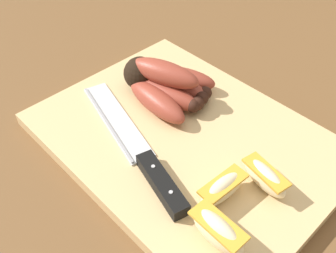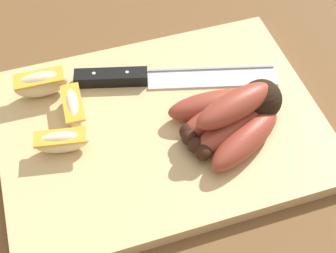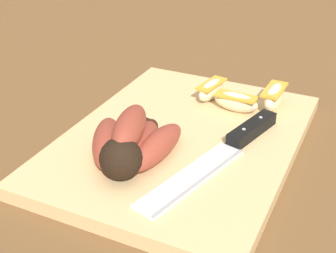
{
  "view_description": "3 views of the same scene",
  "coord_description": "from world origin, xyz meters",
  "px_view_note": "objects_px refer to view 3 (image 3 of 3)",
  "views": [
    {
      "loc": [
        -0.24,
        0.3,
        0.4
      ],
      "look_at": [
        0.04,
        0.03,
        0.03
      ],
      "focal_mm": 40.9,
      "sensor_mm": 36.0,
      "label": 1
    },
    {
      "loc": [
        -0.09,
        -0.36,
        0.52
      ],
      "look_at": [
        0.02,
        -0.01,
        0.04
      ],
      "focal_mm": 51.96,
      "sensor_mm": 36.0,
      "label": 2
    },
    {
      "loc": [
        0.55,
        0.25,
        0.36
      ],
      "look_at": [
        0.04,
        0.01,
        0.04
      ],
      "focal_mm": 51.04,
      "sensor_mm": 36.0,
      "label": 3
    }
  ],
  "objects_px": {
    "apple_wedge_near": "(211,89)",
    "apple_wedge_middle": "(236,102)",
    "apple_wedge_far": "(274,96)",
    "banana_bunch": "(130,143)",
    "chefs_knife": "(233,144)"
  },
  "relations": [
    {
      "from": "chefs_knife",
      "to": "apple_wedge_far",
      "type": "relative_size",
      "value": 3.9
    },
    {
      "from": "apple_wedge_far",
      "to": "apple_wedge_near",
      "type": "bearing_deg",
      "value": -84.45
    },
    {
      "from": "apple_wedge_middle",
      "to": "apple_wedge_far",
      "type": "xyz_separation_m",
      "value": [
        -0.03,
        0.05,
        0.0
      ]
    },
    {
      "from": "apple_wedge_near",
      "to": "apple_wedge_middle",
      "type": "xyz_separation_m",
      "value": [
        0.02,
        0.05,
        -0.0
      ]
    },
    {
      "from": "apple_wedge_near",
      "to": "apple_wedge_middle",
      "type": "distance_m",
      "value": 0.06
    },
    {
      "from": "apple_wedge_near",
      "to": "apple_wedge_middle",
      "type": "height_order",
      "value": "apple_wedge_near"
    },
    {
      "from": "apple_wedge_near",
      "to": "apple_wedge_far",
      "type": "height_order",
      "value": "apple_wedge_far"
    },
    {
      "from": "apple_wedge_near",
      "to": "apple_wedge_far",
      "type": "relative_size",
      "value": 0.99
    },
    {
      "from": "banana_bunch",
      "to": "chefs_knife",
      "type": "xyz_separation_m",
      "value": [
        -0.08,
        0.11,
        -0.02
      ]
    },
    {
      "from": "apple_wedge_middle",
      "to": "apple_wedge_far",
      "type": "bearing_deg",
      "value": 124.58
    },
    {
      "from": "banana_bunch",
      "to": "apple_wedge_middle",
      "type": "bearing_deg",
      "value": 156.54
    },
    {
      "from": "chefs_knife",
      "to": "apple_wedge_near",
      "type": "bearing_deg",
      "value": -148.08
    },
    {
      "from": "apple_wedge_near",
      "to": "banana_bunch",
      "type": "bearing_deg",
      "value": -8.44
    },
    {
      "from": "banana_bunch",
      "to": "apple_wedge_far",
      "type": "relative_size",
      "value": 2.03
    },
    {
      "from": "banana_bunch",
      "to": "apple_wedge_middle",
      "type": "height_order",
      "value": "banana_bunch"
    }
  ]
}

